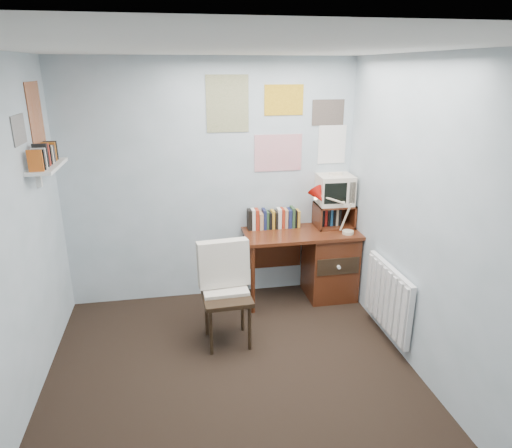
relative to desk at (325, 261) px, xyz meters
The scene contains 14 objects.
ground 1.93m from the desk, 128.37° to the right, with size 3.50×3.50×0.00m, color black.
back_wall 1.47m from the desk, 167.00° to the left, with size 3.00×0.02×2.50m, color silver.
right_wall 1.74m from the desk, 77.48° to the right, with size 0.02×3.50×2.50m, color silver.
ceiling 2.82m from the desk, 128.37° to the right, with size 3.00×3.50×0.02m, color white.
desk is the anchor object (origin of this frame).
desk_chair 1.36m from the desk, 147.95° to the right, with size 0.46×0.44×0.90m, color black.
desk_lamp 0.62m from the desk, 38.27° to the right, with size 0.30×0.26×0.43m, color #B2120B.
tv_riser 0.51m from the desk, 42.96° to the left, with size 0.40×0.30×0.25m, color #542513.
crt_tv 0.79m from the desk, 48.28° to the left, with size 0.36×0.33×0.34m, color beige.
book_row 0.71m from the desk, 160.58° to the left, with size 0.60×0.14×0.22m, color #542513.
radiator 0.97m from the desk, 72.76° to the right, with size 0.09×0.80×0.60m, color white.
wall_shelf 2.87m from the desk, behind, with size 0.20×0.62×0.24m, color white.
posters_back 1.54m from the desk, 150.72° to the left, with size 1.20×0.01×0.90m, color white.
posters_left 3.13m from the desk, behind, with size 0.01×0.70×0.60m, color white.
Camera 1 is at (-0.38, -2.84, 2.39)m, focal length 32.00 mm.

